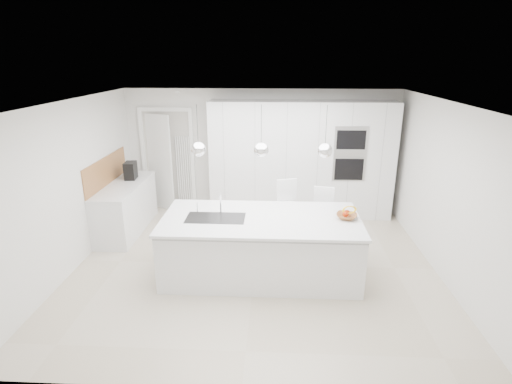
{
  "coord_description": "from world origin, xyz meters",
  "views": [
    {
      "loc": [
        0.29,
        -5.55,
        3.08
      ],
      "look_at": [
        0.0,
        0.3,
        1.1
      ],
      "focal_mm": 28.0,
      "sensor_mm": 36.0,
      "label": 1
    }
  ],
  "objects_px": {
    "bar_stool_left": "(286,214)",
    "bar_stool_right": "(324,221)",
    "island_base": "(261,249)",
    "fruit_bowl": "(347,216)",
    "espresso_machine": "(131,171)"
  },
  "relations": [
    {
      "from": "bar_stool_left",
      "to": "bar_stool_right",
      "type": "relative_size",
      "value": 1.07
    },
    {
      "from": "island_base",
      "to": "bar_stool_right",
      "type": "height_order",
      "value": "bar_stool_right"
    },
    {
      "from": "island_base",
      "to": "bar_stool_left",
      "type": "relative_size",
      "value": 2.47
    },
    {
      "from": "fruit_bowl",
      "to": "bar_stool_left",
      "type": "relative_size",
      "value": 0.26
    },
    {
      "from": "bar_stool_right",
      "to": "fruit_bowl",
      "type": "bearing_deg",
      "value": -62.78
    },
    {
      "from": "island_base",
      "to": "espresso_machine",
      "type": "height_order",
      "value": "espresso_machine"
    },
    {
      "from": "fruit_bowl",
      "to": "island_base",
      "type": "bearing_deg",
      "value": -176.54
    },
    {
      "from": "espresso_machine",
      "to": "bar_stool_right",
      "type": "distance_m",
      "value": 3.71
    },
    {
      "from": "espresso_machine",
      "to": "bar_stool_right",
      "type": "bearing_deg",
      "value": -20.63
    },
    {
      "from": "fruit_bowl",
      "to": "espresso_machine",
      "type": "height_order",
      "value": "espresso_machine"
    },
    {
      "from": "island_base",
      "to": "bar_stool_left",
      "type": "xyz_separation_m",
      "value": [
        0.39,
        1.02,
        0.14
      ]
    },
    {
      "from": "fruit_bowl",
      "to": "espresso_machine",
      "type": "bearing_deg",
      "value": 154.54
    },
    {
      "from": "bar_stool_left",
      "to": "bar_stool_right",
      "type": "xyz_separation_m",
      "value": [
        0.61,
        -0.15,
        -0.04
      ]
    },
    {
      "from": "espresso_machine",
      "to": "bar_stool_left",
      "type": "height_order",
      "value": "espresso_machine"
    },
    {
      "from": "fruit_bowl",
      "to": "espresso_machine",
      "type": "distance_m",
      "value": 4.16
    }
  ]
}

